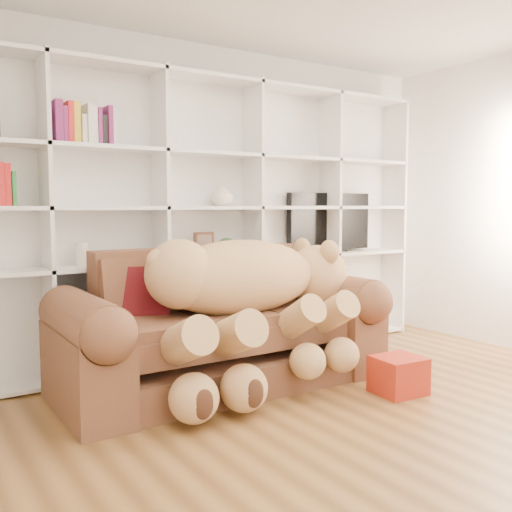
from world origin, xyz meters
TOP-DOWN VIEW (x-y plane):
  - floor at (0.00, 0.00)m, footprint 5.00×5.00m
  - wall_back at (0.00, 2.50)m, footprint 5.00×0.02m
  - bookshelf at (-0.24, 2.36)m, footprint 4.43×0.35m
  - sofa at (-0.26, 1.64)m, footprint 2.37×1.02m
  - teddy_bear at (-0.15, 1.44)m, footprint 1.84×0.99m
  - throw_pillow at (-0.81, 1.81)m, footprint 0.43×0.33m
  - gift_box at (0.68, 0.78)m, footprint 0.35×0.33m
  - tv at (1.36, 2.35)m, footprint 0.97×0.18m
  - picture_frame at (-0.05, 2.30)m, footprint 0.18×0.05m
  - green_vase at (0.17, 2.30)m, footprint 0.18×0.18m
  - figurine_tall at (-1.07, 2.30)m, footprint 0.11×0.11m
  - figurine_short at (-0.75, 2.30)m, footprint 0.09×0.09m
  - snow_globe at (-0.55, 2.30)m, footprint 0.10×0.10m
  - shelf_vase at (0.13, 2.30)m, footprint 0.22×0.22m

SIDE VIEW (x-z plane):
  - floor at x=0.00m, z-range 0.00..0.00m
  - gift_box at x=0.68m, z-range 0.00..0.26m
  - sofa at x=-0.26m, z-range -0.12..0.87m
  - throw_pillow at x=-0.81m, z-range 0.49..0.89m
  - teddy_bear at x=-0.15m, z-range 0.17..1.23m
  - snow_globe at x=-0.55m, z-range 0.87..0.97m
  - figurine_short at x=-0.75m, z-range 0.86..0.99m
  - figurine_tall at x=-1.07m, z-range 0.86..1.04m
  - green_vase at x=0.17m, z-range 0.86..1.04m
  - picture_frame at x=-0.05m, z-range 0.88..1.10m
  - tv at x=1.36m, z-range 0.86..1.44m
  - bookshelf at x=-0.24m, z-range 0.11..2.51m
  - wall_back at x=0.00m, z-range 0.00..2.70m
  - shelf_vase at x=0.13m, z-range 1.31..1.51m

